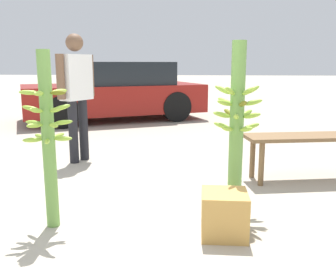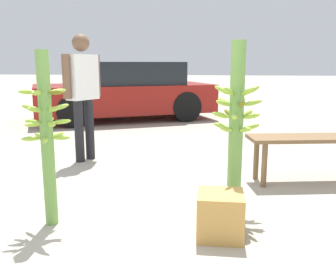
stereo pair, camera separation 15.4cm
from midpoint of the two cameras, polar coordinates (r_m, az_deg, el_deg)
ground_plane at (r=3.06m, az=-3.86°, el=-14.17°), size 80.00×80.00×0.00m
banana_stalk_left at (r=3.09m, az=-16.64°, el=0.23°), size 0.39×0.39×1.41m
banana_stalk_center at (r=3.31m, az=11.65°, el=1.77°), size 0.43×0.43×1.50m
vendor_person at (r=5.10m, az=-12.05°, el=7.44°), size 0.37×0.62×1.68m
market_bench at (r=4.44m, az=21.95°, el=-0.99°), size 1.43×0.66×0.52m
parked_car at (r=8.90m, az=-5.95°, el=6.82°), size 4.41×3.37×1.34m
produce_crate at (r=2.94m, az=9.48°, el=-11.72°), size 0.35×0.35×0.35m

